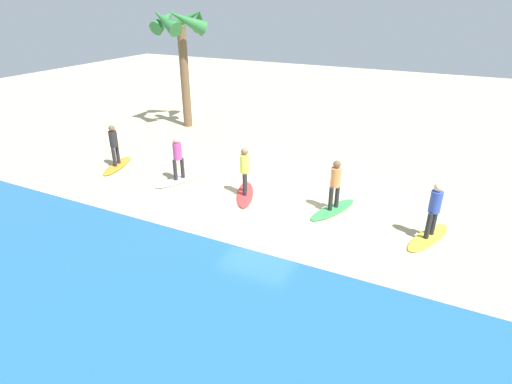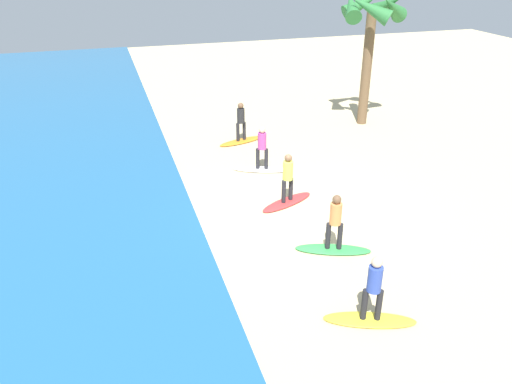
% 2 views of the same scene
% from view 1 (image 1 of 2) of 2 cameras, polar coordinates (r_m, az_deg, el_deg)
% --- Properties ---
extents(ground_plane, '(60.00, 60.00, 0.00)m').
position_cam_1_polar(ground_plane, '(13.93, 1.00, -1.05)').
color(ground_plane, '#CCB789').
extents(surfboard_yellow, '(1.27, 2.16, 0.09)m').
position_cam_1_polar(surfboard_yellow, '(12.71, 22.84, -5.83)').
color(surfboard_yellow, yellow).
rests_on(surfboard_yellow, ground).
extents(surfer_yellow, '(0.32, 0.44, 1.64)m').
position_cam_1_polar(surfer_yellow, '(12.25, 23.61, -1.85)').
color(surfer_yellow, '#232328').
rests_on(surfer_yellow, surfboard_yellow).
extents(surfboard_green, '(1.29, 2.16, 0.09)m').
position_cam_1_polar(surfboard_green, '(13.42, 10.64, -2.41)').
color(surfboard_green, green).
rests_on(surfboard_green, ground).
extents(surfer_green, '(0.32, 0.44, 1.64)m').
position_cam_1_polar(surfer_green, '(12.99, 10.99, 1.46)').
color(surfer_green, '#232328').
rests_on(surfer_green, surfboard_green).
extents(surfboard_red, '(1.37, 2.15, 0.09)m').
position_cam_1_polar(surfboard_red, '(14.21, -1.53, -0.30)').
color(surfboard_red, red).
rests_on(surfboard_red, ground).
extents(surfer_red, '(0.32, 0.43, 1.64)m').
position_cam_1_polar(surfer_red, '(13.81, -1.58, 3.41)').
color(surfer_red, '#232328').
rests_on(surfer_red, surfboard_red).
extents(surfboard_white, '(1.25, 2.16, 0.09)m').
position_cam_1_polar(surfboard_white, '(15.60, -10.57, 1.69)').
color(surfboard_white, white).
rests_on(surfboard_white, ground).
extents(surfer_white, '(0.32, 0.44, 1.64)m').
position_cam_1_polar(surfer_white, '(15.23, -10.86, 5.10)').
color(surfer_white, '#232328').
rests_on(surfer_white, surfboard_white).
extents(surfboard_orange, '(1.15, 2.17, 0.09)m').
position_cam_1_polar(surfboard_orange, '(17.58, -18.73, 3.50)').
color(surfboard_orange, orange).
rests_on(surfboard_orange, ground).
extents(surfer_orange, '(0.32, 0.45, 1.64)m').
position_cam_1_polar(surfer_orange, '(17.26, -19.18, 6.55)').
color(surfer_orange, '#232328').
rests_on(surfer_orange, surfboard_orange).
extents(palm_tree, '(2.88, 3.03, 5.95)m').
position_cam_1_polar(palm_tree, '(21.68, -10.35, 21.22)').
color(palm_tree, brown).
rests_on(palm_tree, ground).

